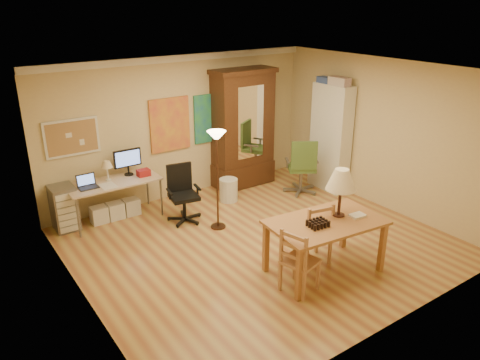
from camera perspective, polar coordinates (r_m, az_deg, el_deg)
floor at (r=7.55m, az=2.40°, el=-7.63°), size 5.50×5.50×0.00m
crown_molding at (r=8.74m, az=-7.44°, el=14.51°), size 5.50×0.08×0.12m
corkboard at (r=8.24m, az=-19.81°, el=4.90°), size 0.90×0.04×0.62m
art_panel_left at (r=8.86m, az=-8.54°, el=6.70°), size 0.80×0.04×1.00m
art_panel_right at (r=9.28m, az=-3.55°, el=7.56°), size 0.75×0.04×0.95m
dining_table at (r=6.57m, az=11.10°, el=-3.51°), size 1.67×1.10×1.49m
ladder_chair_back at (r=6.91m, az=9.01°, el=-6.60°), size 0.52×0.51×0.96m
ladder_chair_left at (r=6.24m, az=7.16°, el=-9.96°), size 0.50×0.52×0.92m
torchiere_lamp at (r=7.51m, az=-2.85°, el=3.51°), size 0.31×0.31×1.69m
computer_desk at (r=8.44m, az=-14.91°, el=-1.84°), size 1.57×0.69×1.19m
office_chair_black at (r=8.21m, az=-6.87°, el=-3.19°), size 0.62×0.62×1.00m
office_chair_green at (r=9.36m, az=7.46°, el=0.16°), size 0.70×0.71×1.13m
drawer_cart at (r=8.34m, az=-20.63°, el=-3.21°), size 0.38×0.46×0.77m
armoire at (r=9.52m, az=0.32°, el=5.38°), size 1.30×0.62×2.38m
bookshelf at (r=9.47m, az=10.98°, el=5.02°), size 0.32×0.85×2.12m
wastebin at (r=8.96m, az=-1.41°, el=-1.20°), size 0.35×0.35×0.44m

